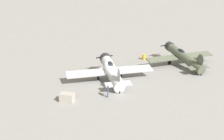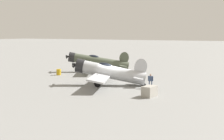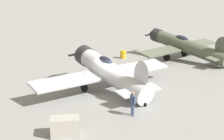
{
  "view_description": "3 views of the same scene",
  "coord_description": "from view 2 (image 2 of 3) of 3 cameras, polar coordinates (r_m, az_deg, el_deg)",
  "views": [
    {
      "loc": [
        -3.96,
        34.66,
        14.19
      ],
      "look_at": [
        0.0,
        -0.0,
        1.8
      ],
      "focal_mm": 43.37,
      "sensor_mm": 36.0,
      "label": 1
    },
    {
      "loc": [
        34.49,
        18.62,
        6.3
      ],
      "look_at": [
        0.0,
        -0.0,
        1.8
      ],
      "focal_mm": 53.57,
      "sensor_mm": 36.0,
      "label": 2
    },
    {
      "loc": [
        6.69,
        24.22,
        8.47
      ],
      "look_at": [
        0.0,
        -0.0,
        1.8
      ],
      "focal_mm": 54.2,
      "sensor_mm": 36.0,
      "label": 3
    }
  ],
  "objects": [
    {
      "name": "ground_plane",
      "position": [
        39.7,
        -0.0,
        -2.58
      ],
      "size": [
        400.0,
        400.0,
        0.0
      ],
      "primitive_type": "plane",
      "color": "gray"
    },
    {
      "name": "airplane_foreground",
      "position": [
        39.54,
        -0.7,
        -0.32
      ],
      "size": [
        12.18,
        9.15,
        3.31
      ],
      "rotation": [
        0.0,
        0.0,
        5.08
      ],
      "color": "#B7BABF",
      "rests_on": "ground_plane"
    },
    {
      "name": "airplane_mid_apron",
      "position": [
        52.77,
        -2.66,
        1.46
      ],
      "size": [
        11.44,
        10.1,
        3.24
      ],
      "rotation": [
        0.0,
        0.0,
        5.19
      ],
      "color": "#4C5442",
      "rests_on": "ground_plane"
    },
    {
      "name": "ground_crew_mechanic",
      "position": [
        37.54,
        6.59,
        -1.66
      ],
      "size": [
        0.23,
        0.62,
        1.6
      ],
      "rotation": [
        0.0,
        0.0,
        3.18
      ],
      "color": "#384766",
      "rests_on": "ground_plane"
    },
    {
      "name": "equipment_crate",
      "position": [
        32.75,
        6.41,
        -3.65
      ],
      "size": [
        1.73,
        1.17,
        1.06
      ],
      "rotation": [
        0.0,
        0.0,
        3.03
      ],
      "color": "#9E998E",
      "rests_on": "ground_plane"
    },
    {
      "name": "fuel_drum",
      "position": [
        49.37,
        -9.09,
        -0.35
      ],
      "size": [
        0.69,
        0.69,
        0.87
      ],
      "color": "gold",
      "rests_on": "ground_plane"
    }
  ]
}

